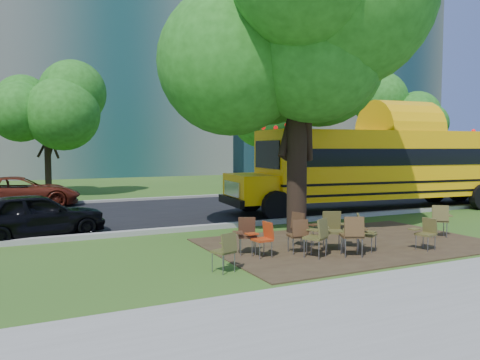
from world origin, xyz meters
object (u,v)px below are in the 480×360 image
school_bus (396,165)px  chair_8 (263,236)px  chair_2 (318,234)px  chair_7 (440,217)px  black_car (35,215)px  chair_3 (332,227)px  chair_0 (226,248)px  chair_4 (354,232)px  main_tree (298,52)px  bg_car_red (20,192)px  chair_5 (365,231)px  chair_9 (246,232)px  chair_6 (426,231)px  chair_11 (353,227)px  chair_1 (299,232)px  chair_10 (302,226)px

school_bus → chair_8: (-8.55, -4.88, -1.27)m
school_bus → chair_2: (-7.51, -5.46, -1.21)m
school_bus → chair_7: 6.01m
black_car → chair_3: bearing=-140.2°
chair_0 → chair_4: size_ratio=0.84×
main_tree → black_car: main_tree is taller
chair_2 → bg_car_red: (-5.76, 12.24, 0.08)m
chair_2 → chair_5: 1.35m
chair_8 → chair_9: bearing=20.0°
chair_5 → black_car: (-6.81, 5.19, 0.12)m
chair_4 → chair_6: bearing=18.7°
chair_5 → bg_car_red: (-7.11, 12.19, 0.14)m
chair_0 → chair_3: chair_3 is taller
chair_0 → chair_11: chair_11 is taller
chair_2 → chair_7: 4.33m
chair_5 → chair_0: bearing=-28.1°
chair_7 → chair_0: bearing=-137.5°
chair_5 → chair_6: chair_5 is taller
chair_4 → chair_11: chair_4 is taller
chair_5 → black_car: 8.57m
main_tree → chair_1: main_tree is taller
chair_0 → chair_1: bearing=-1.6°
school_bus → chair_5: (-6.16, -5.41, -1.26)m
chair_6 → chair_7: chair_7 is taller
chair_6 → black_car: (-8.19, 5.71, 0.14)m
black_car → school_bus: bearing=-101.1°
school_bus → chair_0: school_bus is taller
main_tree → chair_10: size_ratio=9.80×
chair_11 → black_car: bearing=90.8°
chair_3 → chair_8: (-1.71, 0.17, -0.09)m
chair_9 → chair_11: size_ratio=1.00×
chair_5 → chair_9: bearing=-51.8°
chair_2 → chair_4: chair_4 is taller
school_bus → chair_3: school_bus is taller
chair_4 → chair_5: 0.70m
chair_5 → chair_8: (-2.39, 0.53, -0.00)m
chair_4 → chair_0: bearing=-158.6°
chair_10 → bg_car_red: bg_car_red is taller
chair_8 → chair_10: 1.40m
main_tree → chair_5: (0.08, -2.79, -4.57)m
school_bus → chair_0: bearing=-144.3°
chair_3 → chair_4: size_ratio=1.00×
chair_8 → black_car: size_ratio=0.22×
chair_3 → bg_car_red: bearing=-36.9°
chair_0 → bg_car_red: 12.89m
chair_5 → chair_10: (-1.07, 0.99, 0.05)m
chair_4 → chair_9: (-1.98, 1.30, -0.06)m
chair_2 → chair_5: bearing=-27.2°
chair_2 → chair_4: 0.80m
chair_5 → chair_10: bearing=-74.3°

